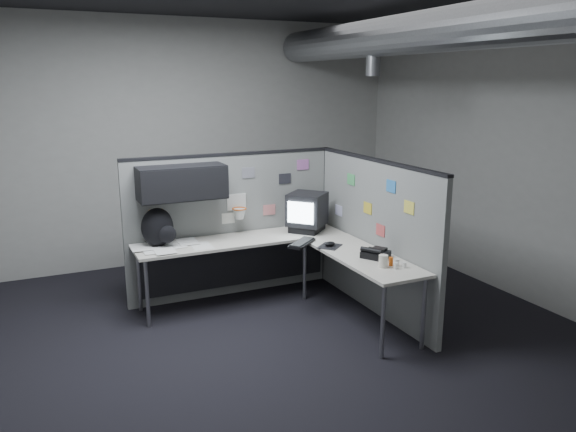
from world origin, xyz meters
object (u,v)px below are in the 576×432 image
keyboard (302,243)px  backpack (158,228)px  desk (272,253)px  phone (375,253)px  monitor (307,212)px

keyboard → backpack: backpack is taller
desk → backpack: 1.22m
desk → phone: phone is taller
desk → monitor: 0.70m
desk → phone: bearing=-52.0°
keyboard → phone: phone is taller
desk → backpack: size_ratio=5.69×
phone → backpack: size_ratio=0.77×
monitor → phone: (0.16, -1.17, -0.18)m
desk → monitor: size_ratio=4.26×
desk → phone: (0.70, -0.90, 0.16)m
phone → backpack: 2.22m
desk → keyboard: keyboard is taller
monitor → keyboard: bearing=-119.4°
keyboard → backpack: bearing=162.9°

